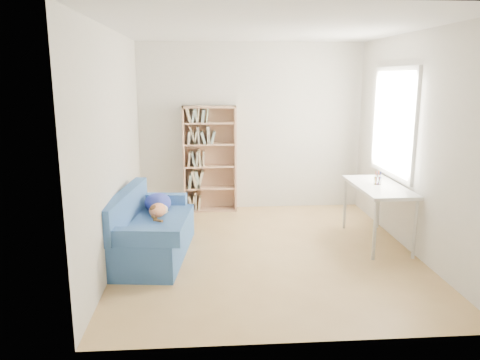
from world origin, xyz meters
The scene contains 6 objects.
ground centered at (0.00, 0.00, 0.00)m, with size 4.00×4.00×0.00m, color #AF854F.
room_shell centered at (0.10, 0.03, 1.64)m, with size 3.54×4.04×2.62m.
sofa centered at (-1.39, -0.01, 0.30)m, with size 0.93×1.68×0.79m.
bookshelf centered at (-0.66, 1.86, 0.76)m, with size 0.82×0.26×1.64m.
desk centered at (1.44, 0.23, 0.68)m, with size 0.58×1.26×0.75m.
pen_cup centered at (1.44, 0.28, 0.82)m, with size 0.09×0.09×0.18m.
Camera 1 is at (-0.72, -5.33, 2.09)m, focal length 35.00 mm.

